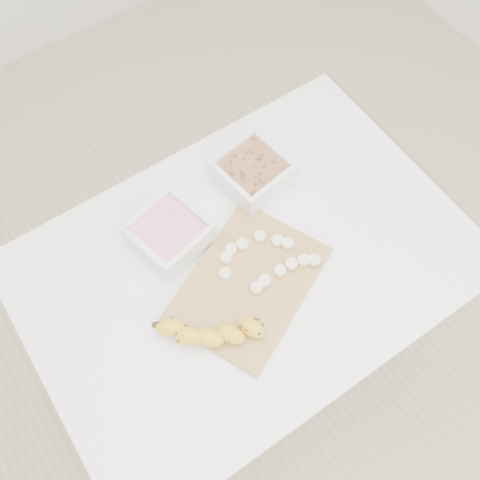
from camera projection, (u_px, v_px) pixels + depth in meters
ground at (245, 350)px, 1.88m from camera, size 3.50×3.50×0.00m
table at (247, 278)px, 1.30m from camera, size 1.00×0.70×0.75m
bowl_yogurt at (170, 233)px, 1.20m from camera, size 0.18×0.18×0.07m
bowl_granola at (252, 172)px, 1.28m from camera, size 0.17×0.17×0.07m
cutting_board at (249, 283)px, 1.18m from camera, size 0.41×0.36×0.01m
banana at (213, 331)px, 1.10m from camera, size 0.20×0.20×0.04m
banana_slices at (266, 259)px, 1.19m from camera, size 0.21×0.15×0.02m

